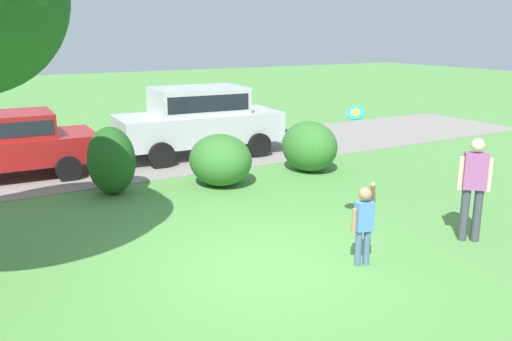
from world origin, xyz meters
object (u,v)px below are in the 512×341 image
at_px(parked_suv, 199,118).
at_px(child_thrower, 364,219).
at_px(parked_sedan, 6,143).
at_px(adult_onlooker, 474,184).
at_px(frisbee, 355,113).

height_order(parked_suv, child_thrower, parked_suv).
distance_m(parked_sedan, child_thrower, 8.93).
xyz_separation_m(parked_suv, adult_onlooker, (1.31, -8.08, -0.09)).
bearing_deg(parked_suv, parked_sedan, 179.67).
relative_size(parked_sedan, child_thrower, 3.46).
bearing_deg(parked_sedan, child_thrower, -63.16).
relative_size(parked_suv, child_thrower, 3.72).
bearing_deg(parked_suv, frisbee, -93.02).
bearing_deg(frisbee, child_thrower, -119.55).
xyz_separation_m(parked_sedan, adult_onlooker, (6.23, -8.11, 0.13)).
distance_m(parked_suv, adult_onlooker, 8.19).
xyz_separation_m(child_thrower, adult_onlooker, (2.19, -0.14, 0.27)).
distance_m(parked_sedan, parked_suv, 4.92).
xyz_separation_m(parked_sedan, frisbee, (4.55, -7.06, 1.29)).
xyz_separation_m(parked_sedan, parked_suv, (4.92, -0.03, 0.23)).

